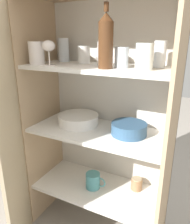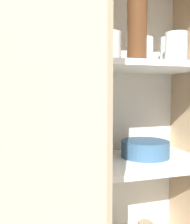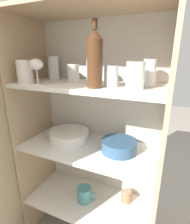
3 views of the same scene
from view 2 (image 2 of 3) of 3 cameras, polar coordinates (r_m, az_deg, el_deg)
name	(u,v)px [view 2 (image 2 of 3)]	position (r m, az deg, el deg)	size (l,w,h in m)	color
cupboard_back_panel	(93,148)	(1.19, -0.51, -7.77)	(0.82, 0.02, 1.40)	silver
shelf_board_middle	(107,164)	(1.02, 2.54, -11.30)	(0.79, 0.36, 0.02)	white
shelf_board_upper	(107,66)	(0.99, 2.61, 9.87)	(0.79, 0.36, 0.02)	white
cupboard_door	(33,209)	(0.61, -13.40, -19.83)	(0.24, 0.35, 1.40)	tan
tumbler_glass_0	(17,36)	(0.84, -16.63, 15.60)	(0.08, 0.08, 0.12)	silver
tumbler_glass_1	(167,53)	(1.19, 15.46, 12.37)	(0.06, 0.06, 0.13)	white
tumbler_glass_2	(176,48)	(1.06, 17.23, 13.08)	(0.08, 0.08, 0.12)	white
tumbler_glass_3	(72,51)	(1.02, -5.11, 13.02)	(0.07, 0.07, 0.10)	white
tumbler_glass_4	(27,45)	(1.04, -14.63, 13.87)	(0.07, 0.07, 0.14)	white
tumbler_glass_5	(144,51)	(1.02, 10.58, 12.96)	(0.07, 0.07, 0.10)	white
tumbler_glass_6	(111,48)	(1.03, 3.41, 13.66)	(0.08, 0.08, 0.12)	silver
wine_glass_0	(49,26)	(0.84, -10.00, 17.98)	(0.07, 0.07, 0.13)	silver
wine_bottle	(137,25)	(0.96, 9.14, 18.21)	(0.07, 0.07, 0.29)	#4C2D19
plate_stack_white	(66,154)	(1.00, -6.37, -9.18)	(0.25, 0.25, 0.06)	white
mixing_bowl_large	(145,148)	(1.10, 10.85, -7.71)	(0.20, 0.20, 0.07)	#33567A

